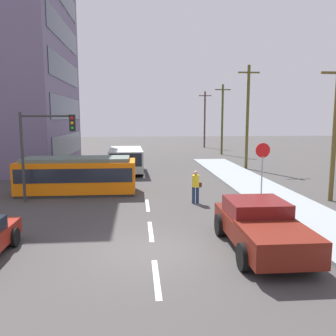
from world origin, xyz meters
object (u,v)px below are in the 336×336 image
object	(u,v)px
city_bus	(126,159)
pedestrian_crossing	(196,185)
parked_sedan_mid	(62,172)
pickup_truck_parked	(261,226)
utility_pole_distant	(205,118)
utility_pole_near	(335,129)
streetcar_tram	(78,175)
traffic_light_mast	(44,139)
stop_sign	(263,159)
utility_pole_far	(222,118)
utility_pole_mid	(248,116)

from	to	relation	value
city_bus	pedestrian_crossing	bearing A→B (deg)	-69.85
city_bus	parked_sedan_mid	world-z (taller)	city_bus
pickup_truck_parked	utility_pole_distant	size ratio (longest dim) A/B	0.63
pedestrian_crossing	utility_pole_near	size ratio (longest dim) A/B	0.23
pedestrian_crossing	pickup_truck_parked	bearing A→B (deg)	-80.42
streetcar_tram	parked_sedan_mid	bearing A→B (deg)	113.09
city_bus	traffic_light_mast	size ratio (longest dim) A/B	1.24
parked_sedan_mid	utility_pole_distant	world-z (taller)	utility_pole_distant
city_bus	utility_pole_distant	world-z (taller)	utility_pole_distant
pickup_truck_parked	stop_sign	distance (m)	7.30
city_bus	parked_sedan_mid	size ratio (longest dim) A/B	1.32
traffic_light_mast	utility_pole_far	size ratio (longest dim) A/B	0.57
stop_sign	utility_pole_far	distance (m)	23.42
pickup_truck_parked	city_bus	bearing A→B (deg)	106.24
pickup_truck_parked	utility_pole_distant	world-z (taller)	utility_pole_distant
streetcar_tram	parked_sedan_mid	distance (m)	4.33
streetcar_tram	traffic_light_mast	distance (m)	3.15
utility_pole_near	utility_pole_mid	world-z (taller)	utility_pole_mid
stop_sign	utility_pole_near	size ratio (longest dim) A/B	0.40
parked_sedan_mid	utility_pole_far	distance (m)	22.61
pedestrian_crossing	stop_sign	xyz separation A→B (m)	(3.54, 0.34, 1.25)
city_bus	pedestrian_crossing	xyz separation A→B (m)	(3.81, -10.38, -0.14)
pedestrian_crossing	traffic_light_mast	size ratio (longest dim) A/B	0.36
stop_sign	city_bus	bearing A→B (deg)	126.19
pedestrian_crossing	utility_pole_mid	world-z (taller)	utility_pole_mid
stop_sign	utility_pole_mid	world-z (taller)	utility_pole_mid
utility_pole_mid	utility_pole_distant	bearing A→B (deg)	88.52
city_bus	stop_sign	distance (m)	12.49
parked_sedan_mid	utility_pole_distant	distance (m)	30.50
pickup_truck_parked	parked_sedan_mid	size ratio (longest dim) A/B	1.16
streetcar_tram	pickup_truck_parked	distance (m)	11.92
traffic_light_mast	pedestrian_crossing	bearing A→B (deg)	-7.68
parked_sedan_mid	utility_pole_mid	distance (m)	15.58
pedestrian_crossing	parked_sedan_mid	xyz separation A→B (m)	(-8.01, 6.91, -0.32)
stop_sign	utility_pole_distant	size ratio (longest dim) A/B	0.36
pickup_truck_parked	utility_pole_near	xyz separation A→B (m)	(6.04, 6.34, 2.93)
utility_pole_mid	traffic_light_mast	bearing A→B (deg)	-142.35
pickup_truck_parked	traffic_light_mast	xyz separation A→B (m)	(-8.65, 7.42, 2.44)
utility_pole_mid	pedestrian_crossing	bearing A→B (deg)	-118.25
stop_sign	utility_pole_near	bearing A→B (deg)	-6.27
city_bus	utility_pole_near	distance (m)	15.34
parked_sedan_mid	pickup_truck_parked	bearing A→B (deg)	-55.65
pedestrian_crossing	parked_sedan_mid	world-z (taller)	pedestrian_crossing
city_bus	parked_sedan_mid	xyz separation A→B (m)	(-4.21, -3.47, -0.46)
utility_pole_near	utility_pole_mid	distance (m)	11.83
utility_pole_far	pickup_truck_parked	bearing A→B (deg)	-101.27
streetcar_tram	utility_pole_distant	xyz separation A→B (m)	(13.18, 30.35, 3.11)
stop_sign	traffic_light_mast	bearing A→B (deg)	176.48
streetcar_tram	utility_pole_distant	distance (m)	33.23
stop_sign	utility_pole_far	world-z (taller)	utility_pole_far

